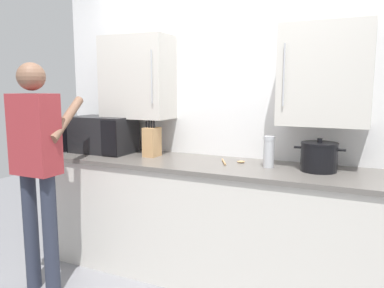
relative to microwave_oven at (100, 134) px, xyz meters
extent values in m
cube|color=white|center=(1.13, 0.35, 0.25)|extent=(3.33, 0.10, 2.75)
cube|color=beige|center=(0.33, 0.14, 0.52)|extent=(0.64, 0.32, 0.73)
cylinder|color=#B7BABF|center=(0.59, -0.03, 0.52)|extent=(0.01, 0.01, 0.44)
cube|color=beige|center=(1.93, 0.14, 0.52)|extent=(0.64, 0.32, 0.73)
cylinder|color=#B7BABF|center=(1.68, -0.03, 0.52)|extent=(0.01, 0.01, 0.44)
cube|color=beige|center=(1.13, -0.03, -0.66)|extent=(2.92, 0.65, 0.92)
cube|color=#605B56|center=(1.13, -0.03, -0.18)|extent=(2.96, 0.69, 0.03)
cube|color=black|center=(1.13, -0.34, -1.07)|extent=(2.92, 0.04, 0.09)
cube|color=black|center=(0.03, 0.02, 0.00)|extent=(0.56, 0.36, 0.33)
cube|color=beige|center=(-0.05, 0.01, 0.00)|extent=(0.36, 0.30, 0.26)
cube|color=black|center=(0.23, -0.17, 0.00)|extent=(0.16, 0.01, 0.30)
cube|color=black|center=(-0.30, -0.36, 0.00)|extent=(0.12, 0.40, 0.30)
cube|color=tan|center=(0.55, 0.02, -0.04)|extent=(0.11, 0.15, 0.25)
cylinder|color=black|center=(0.51, 0.00, 0.11)|extent=(0.02, 0.02, 0.06)
cylinder|color=black|center=(0.53, 0.00, 0.12)|extent=(0.02, 0.02, 0.07)
cylinder|color=black|center=(0.56, 0.00, 0.13)|extent=(0.02, 0.02, 0.08)
cylinder|color=black|center=(0.59, 0.00, 0.12)|extent=(0.02, 0.02, 0.08)
cylinder|color=tan|center=(1.22, 0.01, -0.16)|extent=(0.11, 0.20, 0.01)
ellipsoid|color=tan|center=(1.34, 0.07, -0.15)|extent=(0.08, 0.07, 0.02)
cylinder|color=#B7BABF|center=(1.58, 0.00, -0.06)|extent=(0.08, 0.08, 0.21)
cylinder|color=#B7BABF|center=(1.58, 0.00, 0.06)|extent=(0.08, 0.08, 0.03)
cylinder|color=black|center=(1.93, 0.03, -0.07)|extent=(0.25, 0.25, 0.19)
cylinder|color=black|center=(1.93, 0.03, 0.03)|extent=(0.26, 0.26, 0.02)
cylinder|color=black|center=(1.93, 0.03, 0.06)|extent=(0.04, 0.04, 0.03)
cylinder|color=black|center=(1.78, 0.03, 0.00)|extent=(0.05, 0.02, 0.02)
cylinder|color=black|center=(2.09, 0.03, 0.00)|extent=(0.05, 0.02, 0.02)
cylinder|color=#282D3D|center=(-0.05, -0.79, -0.66)|extent=(0.11, 0.11, 0.91)
cylinder|color=#282D3D|center=(0.15, -0.79, -0.66)|extent=(0.11, 0.11, 0.91)
cube|color=maroon|center=(0.05, -0.79, 0.09)|extent=(0.34, 0.20, 0.59)
sphere|color=brown|center=(0.05, -0.79, 0.50)|extent=(0.20, 0.20, 0.20)
cylinder|color=brown|center=(0.14, -0.55, 0.19)|extent=(0.24, 0.52, 0.33)
cylinder|color=maroon|center=(-0.15, -0.79, 0.04)|extent=(0.07, 0.07, 0.50)
camera|label=1|loc=(2.27, -2.78, 0.43)|focal=35.73mm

